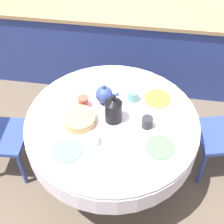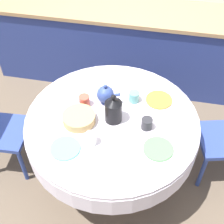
{
  "view_description": "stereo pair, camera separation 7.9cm",
  "coord_description": "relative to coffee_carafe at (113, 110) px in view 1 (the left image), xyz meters",
  "views": [
    {
      "loc": [
        0.24,
        -1.59,
        2.49
      ],
      "look_at": [
        0.0,
        0.0,
        0.81
      ],
      "focal_mm": 50.0,
      "sensor_mm": 36.0,
      "label": 1
    },
    {
      "loc": [
        0.31,
        -1.58,
        2.49
      ],
      "look_at": [
        0.0,
        0.0,
        0.81
      ],
      "focal_mm": 50.0,
      "sensor_mm": 36.0,
      "label": 2
    }
  ],
  "objects": [
    {
      "name": "kitchen_counter",
      "position": [
        -0.01,
        1.41,
        -0.38
      ],
      "size": [
        3.24,
        0.64,
        0.9
      ],
      "color": "navy",
      "rests_on": "ground_plane"
    },
    {
      "name": "plate_far_right",
      "position": [
        0.32,
        0.28,
        -0.1
      ],
      "size": [
        0.21,
        0.21,
        0.01
      ],
      "primitive_type": "cylinder",
      "color": "orange",
      "rests_on": "dining_table"
    },
    {
      "name": "cup_far_left",
      "position": [
        -0.26,
        0.11,
        -0.06
      ],
      "size": [
        0.08,
        0.08,
        0.09
      ],
      "primitive_type": "cylinder",
      "color": "#CC4C3D",
      "rests_on": "dining_table"
    },
    {
      "name": "plate_near_left",
      "position": [
        -0.28,
        -0.34,
        -0.1
      ],
      "size": [
        0.21,
        0.21,
        0.01
      ],
      "primitive_type": "cylinder",
      "color": "#60BCB7",
      "rests_on": "dining_table"
    },
    {
      "name": "cup_near_right",
      "position": [
        0.26,
        -0.03,
        -0.06
      ],
      "size": [
        0.08,
        0.08,
        0.09
      ],
      "primitive_type": "cylinder",
      "color": "#28282D",
      "rests_on": "dining_table"
    },
    {
      "name": "cup_far_right",
      "position": [
        0.12,
        0.24,
        -0.06
      ],
      "size": [
        0.08,
        0.08,
        0.09
      ],
      "primitive_type": "cylinder",
      "color": "#5BA39E",
      "rests_on": "dining_table"
    },
    {
      "name": "dining_table",
      "position": [
        -0.01,
        0.0,
        -0.23
      ],
      "size": [
        1.35,
        1.35,
        0.73
      ],
      "color": "tan",
      "rests_on": "ground_plane"
    },
    {
      "name": "plate_far_left",
      "position": [
        -0.31,
        0.32,
        -0.1
      ],
      "size": [
        0.21,
        0.21,
        0.01
      ],
      "primitive_type": "cylinder",
      "color": "white",
      "rests_on": "dining_table"
    },
    {
      "name": "cup_near_left",
      "position": [
        -0.11,
        -0.25,
        -0.06
      ],
      "size": [
        0.08,
        0.08,
        0.09
      ],
      "primitive_type": "cylinder",
      "color": "white",
      "rests_on": "dining_table"
    },
    {
      "name": "plate_near_right",
      "position": [
        0.36,
        -0.22,
        -0.1
      ],
      "size": [
        0.21,
        0.21,
        0.01
      ],
      "primitive_type": "cylinder",
      "color": "#5BA85B",
      "rests_on": "dining_table"
    },
    {
      "name": "bread_basket",
      "position": [
        -0.25,
        -0.07,
        -0.07
      ],
      "size": [
        0.25,
        0.25,
        0.07
      ],
      "primitive_type": "cylinder",
      "color": "tan",
      "rests_on": "dining_table"
    },
    {
      "name": "teapot",
      "position": [
        -0.1,
        0.18,
        -0.03
      ],
      "size": [
        0.19,
        0.14,
        0.18
      ],
      "color": "#33478E",
      "rests_on": "dining_table"
    },
    {
      "name": "ground_plane",
      "position": [
        -0.01,
        0.0,
        -0.83
      ],
      "size": [
        12.0,
        12.0,
        0.0
      ],
      "primitive_type": "plane",
      "color": "brown"
    },
    {
      "name": "coffee_carafe",
      "position": [
        0.0,
        0.0,
        0.0
      ],
      "size": [
        0.13,
        0.13,
        0.25
      ],
      "color": "black",
      "rests_on": "dining_table"
    }
  ]
}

